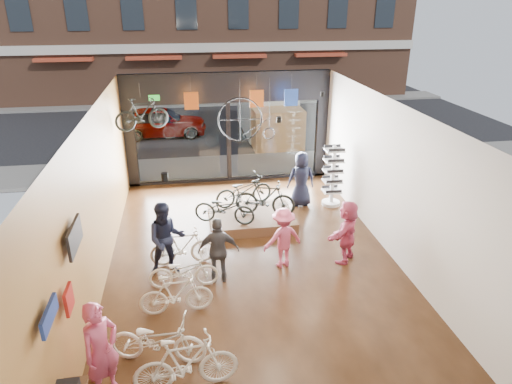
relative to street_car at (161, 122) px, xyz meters
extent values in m
cube|color=black|center=(2.58, -12.00, -0.73)|extent=(7.00, 12.00, 0.04)
cube|color=black|center=(2.58, -12.00, 3.11)|extent=(7.00, 12.00, 0.04)
cube|color=#B18A3F|center=(-0.94, -12.00, 1.19)|extent=(0.04, 12.00, 3.80)
cube|color=beige|center=(6.10, -12.00, 1.19)|extent=(0.04, 12.00, 3.80)
cube|color=#198C26|center=(0.18, -6.12, 2.34)|extent=(0.35, 0.06, 0.18)
cube|color=black|center=(2.58, 3.00, -0.72)|extent=(30.00, 18.00, 0.02)
cube|color=slate|center=(2.58, -4.80, -0.65)|extent=(30.00, 2.40, 0.12)
cube|color=slate|center=(2.58, 7.00, -0.65)|extent=(30.00, 2.00, 0.12)
imported|color=gray|center=(0.00, 0.00, 0.00)|extent=(4.17, 1.68, 1.42)
imported|color=silver|center=(0.89, -15.38, -0.19)|extent=(1.78, 0.62, 1.05)
imported|color=silver|center=(0.40, -14.65, -0.25)|extent=(1.84, 1.01, 0.92)
imported|color=silver|center=(0.72, -13.32, -0.26)|extent=(1.51, 0.47, 0.90)
imported|color=silver|center=(0.88, -12.41, -0.30)|extent=(1.56, 0.56, 0.81)
imported|color=silver|center=(0.87, -11.44, -0.23)|extent=(1.60, 0.51, 0.95)
cube|color=#4C2C1E|center=(2.84, -9.53, -0.56)|extent=(2.40, 1.80, 0.30)
imported|color=black|center=(2.04, -9.98, 0.03)|extent=(1.79, 1.12, 0.89)
imported|color=black|center=(3.22, -9.65, 0.11)|extent=(1.78, 1.00, 1.03)
imported|color=black|center=(2.72, -8.87, 0.06)|extent=(1.88, 1.07, 0.93)
imported|color=#CC4C72|center=(-0.42, -15.28, 0.18)|extent=(0.76, 0.77, 1.79)
imported|color=#161C33|center=(0.52, -11.78, 0.20)|extent=(0.95, 0.77, 1.82)
imported|color=#3F3F44|center=(1.69, -12.30, 0.09)|extent=(0.96, 0.46, 1.60)
imported|color=#CC4C72|center=(3.26, -11.89, 0.05)|extent=(1.10, 0.80, 1.52)
imported|color=#161C33|center=(4.56, -8.52, 0.16)|extent=(0.86, 0.57, 1.74)
imported|color=#CC4C72|center=(4.86, -11.88, 0.09)|extent=(1.32, 1.44, 1.61)
imported|color=black|center=(-0.11, -7.80, 2.21)|extent=(1.64, 0.93, 0.95)
cube|color=#CC5919|center=(1.36, -6.80, 2.34)|extent=(0.45, 0.03, 0.55)
cube|color=#CC5919|center=(3.44, -6.80, 2.34)|extent=(0.45, 0.03, 0.55)
cube|color=#1E3F99|center=(4.58, -6.80, 2.34)|extent=(0.45, 0.03, 0.55)
camera|label=1|loc=(1.11, -21.24, 5.36)|focal=32.00mm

